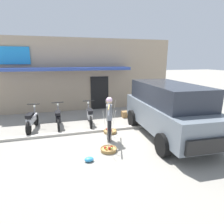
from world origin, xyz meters
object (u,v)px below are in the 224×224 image
Objects in this scene: motorcycle_nearest_shop at (32,120)px; fruit_basket_left_side at (109,149)px; parked_truck at (168,109)px; plastic_litter_bag at (89,159)px; motorcycle_third_in_row at (90,116)px; wooden_crate at (126,114)px; motorcycle_second_in_row at (58,118)px; fruit_basket_right_side at (110,131)px; fruit_vendor at (109,116)px.

fruit_basket_left_side is at bearing -46.39° from motorcycle_nearest_shop.
motorcycle_nearest_shop is at bearing 158.00° from parked_truck.
parked_truck is 3.70m from plastic_litter_bag.
motorcycle_third_in_row is 4.14× the size of wooden_crate.
fruit_basket_left_side is 0.80× the size of motorcycle_third_in_row.
motorcycle_nearest_shop and motorcycle_third_in_row have the same top height.
motorcycle_third_in_row is at bearing -160.65° from wooden_crate.
plastic_litter_bag is (-3.35, -1.17, -1.06)m from parked_truck.
motorcycle_nearest_shop is 1.00× the size of motorcycle_second_in_row.
motorcycle_second_in_row reaches higher than plastic_litter_bag.
motorcycle_third_in_row is 0.37× the size of parked_truck.
parked_truck reaches higher than fruit_basket_right_side.
plastic_litter_bag is at bearing -120.41° from fruit_basket_right_side.
fruit_basket_left_side is 0.80× the size of motorcycle_nearest_shop.
fruit_basket_left_side reaches higher than wooden_crate.
parked_truck reaches higher than plastic_litter_bag.
fruit_vendor is 1.17× the size of fruit_basket_right_side.
wooden_crate is at bearing 9.44° from motorcycle_nearest_shop.
motorcycle_third_in_row is at bearing 0.82° from motorcycle_nearest_shop.
fruit_vendor is 3.33m from wooden_crate.
parked_truck is 11.10× the size of wooden_crate.
fruit_basket_right_side is 0.80× the size of motorcycle_third_in_row.
motorcycle_nearest_shop is 5.74m from parked_truck.
wooden_crate is at bearing 54.21° from fruit_basket_right_side.
fruit_basket_left_side reaches higher than plastic_litter_bag.
motorcycle_nearest_shop is 2.52m from motorcycle_third_in_row.
parked_truck reaches higher than fruit_basket_left_side.
motorcycle_second_in_row is (-2.06, 1.27, 0.38)m from fruit_basket_right_side.
plastic_litter_bag is (-0.99, -1.30, -0.91)m from fruit_vendor.
fruit_vendor reaches higher than plastic_litter_bag.
fruit_vendor is 0.35× the size of parked_truck.
motorcycle_second_in_row is 4.14× the size of wooden_crate.
motorcycle_second_in_row is 4.77m from parked_truck.
fruit_vendor reaches higher than fruit_basket_left_side.
parked_truck reaches higher than fruit_vendor.
fruit_vendor reaches higher than wooden_crate.
fruit_basket_left_side is 3.90m from motorcycle_nearest_shop.
parked_truck is 17.45× the size of plastic_litter_bag.
fruit_vendor is at bearing -78.71° from motorcycle_third_in_row.
fruit_basket_left_side is at bearing -106.91° from fruit_basket_right_side.
motorcycle_second_in_row is (-1.82, 2.07, -0.52)m from fruit_vendor.
motorcycle_third_in_row is (-0.16, 2.85, 0.37)m from fruit_basket_left_side.
fruit_vendor is 1.23m from fruit_basket_left_side.
fruit_basket_right_side is at bearing -125.79° from wooden_crate.
fruit_basket_left_side is 1.00× the size of fruit_basket_right_side.
wooden_crate is (1.66, 2.77, -0.82)m from fruit_vendor.
motorcycle_nearest_shop reaches higher than wooden_crate.
fruit_basket_right_side is 0.30× the size of parked_truck.
wooden_crate is at bearing 56.90° from plastic_litter_bag.
motorcycle_second_in_row is 3.49m from plastic_litter_bag.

